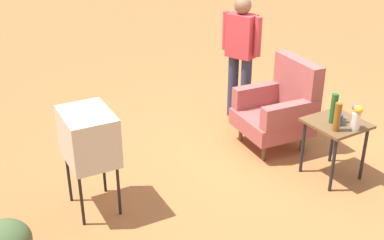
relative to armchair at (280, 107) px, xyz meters
name	(u,v)px	position (x,y,z in m)	size (l,w,h in m)	color
ground_plane	(265,152)	(0.10, -0.26, -0.50)	(60.00, 60.00, 0.00)	#AD6033
armchair	(280,107)	(0.00, 0.00, 0.00)	(0.84, 0.85, 1.06)	brown
side_table	(336,130)	(0.87, 0.02, 0.05)	(0.56, 0.56, 0.65)	black
tv_on_stand	(89,137)	(0.11, -2.40, 0.28)	(0.62, 0.48, 1.03)	black
person_standing	(241,51)	(-0.89, 0.05, 0.44)	(0.53, 0.34, 1.64)	#2D3347
soda_can_blue	(339,120)	(0.93, -0.02, 0.21)	(0.07, 0.07, 0.12)	blue
bottle_tall_amber	(337,117)	(1.00, -0.14, 0.30)	(0.07, 0.07, 0.30)	brown
bottle_short_clear	(336,111)	(0.81, 0.05, 0.25)	(0.06, 0.06, 0.20)	silver
bottle_wine_green	(334,108)	(0.85, -0.03, 0.31)	(0.07, 0.07, 0.32)	#1E5623
flower_vase	(356,116)	(1.08, 0.05, 0.30)	(0.14, 0.09, 0.27)	silver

